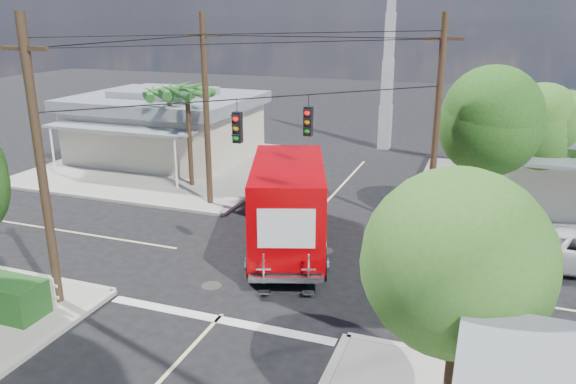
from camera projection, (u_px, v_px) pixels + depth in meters
The scene contains 14 objects.
ground at pixel (270, 263), 21.02m from camera, with size 120.00×120.00×0.00m, color black.
sidewalk_ne at pixel (561, 205), 27.19m from camera, with size 14.12×14.12×0.14m.
sidewalk_nw at pixel (171, 165), 34.28m from camera, with size 14.12×14.12×0.14m.
road_markings at pixel (254, 280), 19.70m from camera, with size 32.00×32.00×0.01m.
building_nw at pixel (166, 124), 35.41m from camera, with size 10.80×10.20×4.30m.
radio_tower at pixel (388, 65), 37.03m from camera, with size 0.80×0.80×17.00m.
tree_ne_front at pixel (490, 118), 23.26m from camera, with size 4.21×4.14×6.66m.
tree_ne_back at pixel (552, 127), 24.56m from camera, with size 3.77×3.66×5.82m.
tree_se at pixel (462, 275), 11.02m from camera, with size 3.67×3.54×5.62m.
palm_nw_front at pixel (187, 93), 28.64m from camera, with size 3.01×3.08×5.59m.
palm_nw_back at pixel (169, 95), 30.75m from camera, with size 3.01×3.08×5.19m.
utility_poles at pixel (246, 129), 21.55m from camera, with size 12.00×10.68×9.00m.
vending_boxes at pixel (462, 213), 24.24m from camera, with size 1.90×0.50×1.10m.
delivery_truck at pixel (288, 203), 21.89m from camera, with size 5.09×8.80×3.66m.
Camera 1 is at (7.22, -17.81, 8.95)m, focal length 35.00 mm.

